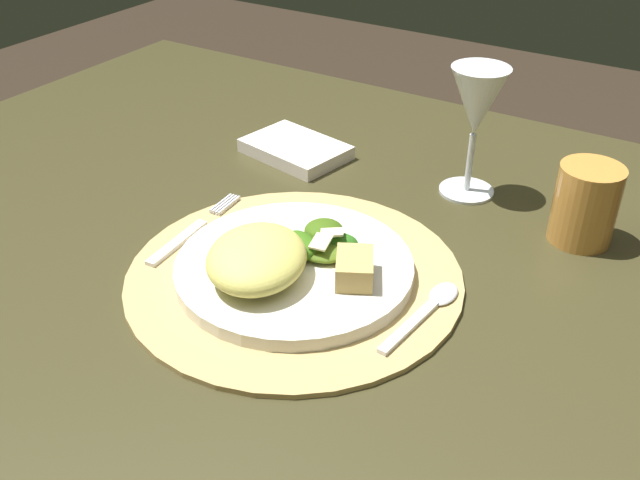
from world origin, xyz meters
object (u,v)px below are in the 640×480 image
(napkin, at_px, (296,149))
(amber_tumbler, at_px, (586,204))
(dining_table, at_px, (368,376))
(spoon, at_px, (432,305))
(dinner_plate, at_px, (294,268))
(wine_glass, at_px, (477,107))
(fork, at_px, (191,231))

(napkin, distance_m, amber_tumbler, 0.39)
(dining_table, distance_m, spoon, 0.19)
(napkin, height_order, amber_tumbler, amber_tumbler)
(dining_table, xyz_separation_m, dinner_plate, (-0.06, -0.06, 0.17))
(spoon, relative_size, napkin, 0.97)
(wine_glass, bearing_deg, dining_table, -95.70)
(spoon, xyz_separation_m, wine_glass, (-0.06, 0.24, 0.11))
(dining_table, height_order, napkin, napkin)
(napkin, bearing_deg, amber_tumbler, -1.16)
(dining_table, xyz_separation_m, napkin, (-0.22, 0.18, 0.17))
(napkin, distance_m, wine_glass, 0.26)
(dinner_plate, bearing_deg, napkin, 123.54)
(napkin, bearing_deg, dining_table, -38.96)
(dining_table, distance_m, dinner_plate, 0.19)
(dining_table, height_order, spoon, spoon)
(napkin, bearing_deg, dinner_plate, -56.46)
(spoon, height_order, amber_tumbler, amber_tumbler)
(napkin, relative_size, amber_tumbler, 1.50)
(wine_glass, height_order, amber_tumbler, wine_glass)
(dinner_plate, relative_size, fork, 1.49)
(dinner_plate, xyz_separation_m, amber_tumbler, (0.23, 0.23, 0.03))
(dinner_plate, distance_m, fork, 0.14)
(amber_tumbler, bearing_deg, napkin, 178.84)
(dinner_plate, xyz_separation_m, napkin, (-0.16, 0.24, -0.00))
(dinner_plate, bearing_deg, spoon, 9.61)
(dining_table, relative_size, napkin, 10.78)
(amber_tumbler, bearing_deg, fork, -148.11)
(dinner_plate, bearing_deg, amber_tumbler, 45.58)
(dining_table, distance_m, fork, 0.27)
(fork, xyz_separation_m, napkin, (-0.02, 0.24, 0.00))
(fork, height_order, wine_glass, wine_glass)
(napkin, bearing_deg, fork, -85.66)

